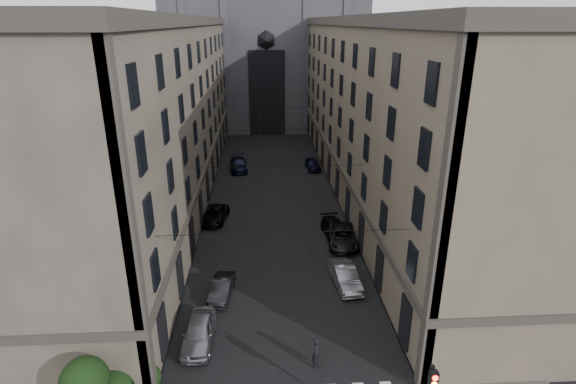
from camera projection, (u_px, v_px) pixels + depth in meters
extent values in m
cube|color=#383533|center=(180.00, 193.00, 50.88)|extent=(7.00, 80.00, 0.15)
cube|color=#383533|center=(363.00, 189.00, 52.09)|extent=(7.00, 80.00, 0.15)
cube|color=#463E36|center=(144.00, 115.00, 47.53)|extent=(13.00, 60.00, 18.00)
cube|color=#38332D|center=(133.00, 21.00, 44.18)|extent=(13.60, 60.60, 0.90)
cube|color=#38332D|center=(149.00, 159.00, 49.24)|extent=(13.40, 60.30, 0.50)
cube|color=brown|center=(395.00, 112.00, 49.09)|extent=(13.00, 60.00, 18.00)
cube|color=#38332D|center=(402.00, 21.00, 45.75)|extent=(13.60, 60.60, 0.90)
cube|color=#38332D|center=(391.00, 155.00, 50.80)|extent=(13.40, 60.30, 0.50)
cube|color=#2D2D33|center=(265.00, 41.00, 82.55)|extent=(34.00, 22.00, 30.00)
cube|color=black|center=(267.00, 94.00, 75.09)|extent=(6.00, 0.30, 14.00)
cube|color=black|center=(433.00, 381.00, 18.28)|extent=(0.34, 0.30, 1.00)
cylinder|color=#FF0C07|center=(435.00, 378.00, 18.02)|extent=(0.22, 0.05, 0.22)
cylinder|color=orange|center=(434.00, 384.00, 18.13)|extent=(0.22, 0.05, 0.22)
sphere|color=black|center=(148.00, 377.00, 23.54)|extent=(1.40, 1.40, 1.40)
sphere|color=black|center=(85.00, 380.00, 20.53)|extent=(2.20, 2.20, 2.20)
cylinder|color=black|center=(285.00, 232.00, 24.59)|extent=(14.00, 0.03, 0.03)
cylinder|color=black|center=(276.00, 166.00, 35.78)|extent=(14.00, 0.03, 0.03)
cylinder|color=black|center=(272.00, 130.00, 47.91)|extent=(14.00, 0.03, 0.03)
cylinder|color=black|center=(269.00, 108.00, 60.04)|extent=(14.00, 0.03, 0.03)
cylinder|color=black|center=(267.00, 94.00, 71.23)|extent=(14.00, 0.03, 0.03)
cylinder|color=black|center=(260.00, 131.00, 48.91)|extent=(0.03, 60.00, 0.03)
cylinder|color=black|center=(283.00, 131.00, 49.06)|extent=(0.03, 60.00, 0.03)
imported|color=slate|center=(199.00, 332.00, 27.09)|extent=(1.99, 4.55, 1.52)
imported|color=black|center=(222.00, 288.00, 31.80)|extent=(1.80, 3.98, 1.27)
imported|color=black|center=(215.00, 215.00, 43.82)|extent=(2.79, 4.97, 1.31)
imported|color=black|center=(238.00, 164.00, 58.88)|extent=(2.65, 5.49, 1.54)
imported|color=gray|center=(345.00, 276.00, 33.10)|extent=(2.02, 4.61, 1.47)
imported|color=black|center=(342.00, 236.00, 39.29)|extent=(2.86, 5.49, 1.48)
imported|color=black|center=(335.00, 229.00, 40.64)|extent=(2.41, 4.95, 1.39)
imported|color=black|center=(313.00, 164.00, 59.16)|extent=(2.00, 4.33, 1.44)
imported|color=black|center=(317.00, 353.00, 25.16)|extent=(0.70, 0.81, 1.89)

